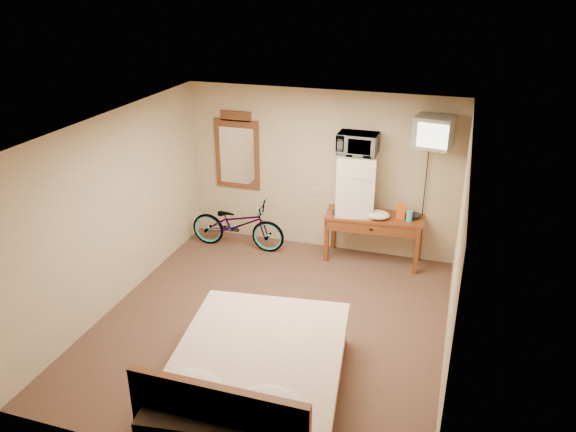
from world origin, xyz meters
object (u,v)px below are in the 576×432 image
object	(u,v)px
desk	(374,223)
bicycle	(238,224)
mini_fridge	(356,184)
crt_television	(434,132)
bed	(255,377)
microwave	(358,144)
wall_mirror	(237,151)
blue_cup	(409,216)

from	to	relation	value
desk	bicycle	xyz separation A→B (m)	(-2.11, -0.17, -0.23)
desk	mini_fridge	bearing A→B (deg)	169.54
mini_fridge	crt_television	xyz separation A→B (m)	(1.03, -0.03, 0.87)
bicycle	bed	bearing A→B (deg)	-156.30
bicycle	bed	distance (m)	3.54
mini_fridge	microwave	xyz separation A→B (m)	(0.00, 0.00, 0.61)
mini_fridge	bed	world-z (taller)	mini_fridge
wall_mirror	bicycle	world-z (taller)	wall_mirror
microwave	bicycle	xyz separation A→B (m)	(-1.80, -0.22, -1.40)
bed	microwave	bearing A→B (deg)	85.02
mini_fridge	blue_cup	distance (m)	0.90
blue_cup	bicycle	xyz separation A→B (m)	(-2.62, -0.14, -0.42)
microwave	wall_mirror	bearing A→B (deg)	174.64
crt_television	wall_mirror	distance (m)	3.05
desk	blue_cup	world-z (taller)	blue_cup
mini_fridge	bicycle	size ratio (longest dim) A/B	0.59
crt_television	wall_mirror	xyz separation A→B (m)	(-2.98, 0.25, -0.62)
mini_fridge	bed	xyz separation A→B (m)	(-0.30, -3.42, -0.91)
desk	bed	bearing A→B (deg)	-100.26
wall_mirror	bed	world-z (taller)	wall_mirror
microwave	bicycle	world-z (taller)	microwave
blue_cup	bed	xyz separation A→B (m)	(-1.12, -3.34, -0.54)
mini_fridge	bicycle	world-z (taller)	mini_fridge
microwave	bed	bearing A→B (deg)	-93.99
mini_fridge	blue_cup	world-z (taller)	mini_fridge
desk	crt_television	world-z (taller)	crt_television
mini_fridge	microwave	bearing A→B (deg)	56.23
blue_cup	wall_mirror	xyz separation A→B (m)	(-2.77, 0.30, 0.62)
blue_cup	desk	bearing A→B (deg)	177.21
bicycle	crt_television	bearing A→B (deg)	-87.66
blue_cup	crt_television	bearing A→B (deg)	12.78
blue_cup	crt_television	xyz separation A→B (m)	(0.21, 0.05, 1.24)
mini_fridge	bed	bearing A→B (deg)	-94.98
blue_cup	crt_television	world-z (taller)	crt_television
microwave	bed	size ratio (longest dim) A/B	0.23
microwave	blue_cup	world-z (taller)	microwave
desk	mini_fridge	world-z (taller)	mini_fridge
desk	bicycle	distance (m)	2.13
crt_television	bed	world-z (taller)	crt_television
mini_fridge	bicycle	bearing A→B (deg)	-172.92
microwave	wall_mirror	xyz separation A→B (m)	(-1.95, 0.22, -0.36)
crt_television	bicycle	size ratio (longest dim) A/B	0.41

